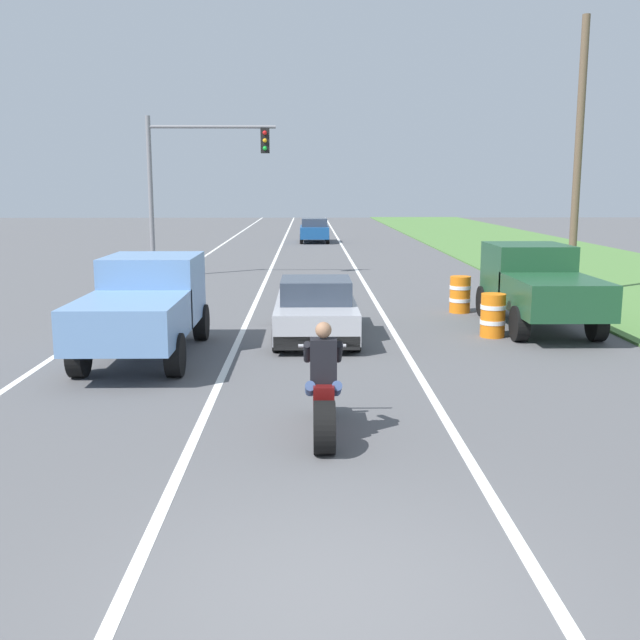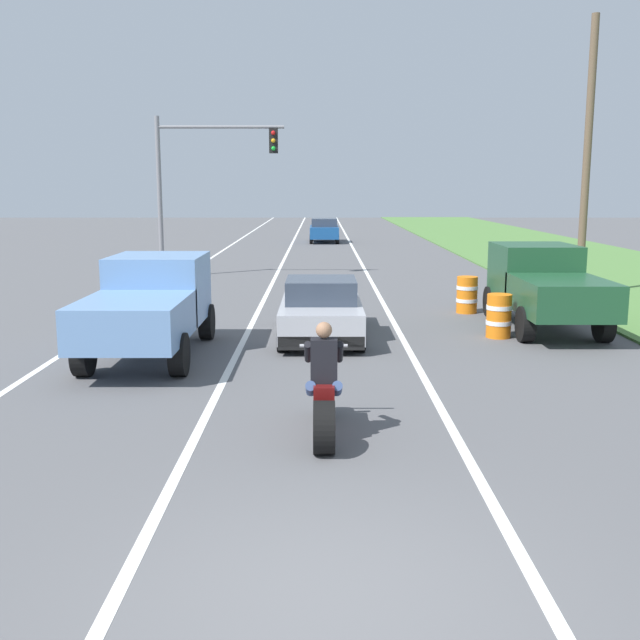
# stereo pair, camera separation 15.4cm
# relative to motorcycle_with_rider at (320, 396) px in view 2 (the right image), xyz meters

# --- Properties ---
(ground_plane) EXTENTS (160.00, 160.00, 0.00)m
(ground_plane) POSITION_rel_motorcycle_with_rider_xyz_m (0.03, -4.04, -0.59)
(ground_plane) COLOR #565659
(lane_stripe_left_solid) EXTENTS (0.14, 120.00, 0.01)m
(lane_stripe_left_solid) POSITION_rel_motorcycle_with_rider_xyz_m (-5.37, 15.96, -0.59)
(lane_stripe_left_solid) COLOR white
(lane_stripe_left_solid) RESTS_ON ground
(lane_stripe_right_solid) EXTENTS (0.14, 120.00, 0.01)m
(lane_stripe_right_solid) POSITION_rel_motorcycle_with_rider_xyz_m (1.83, 15.96, -0.59)
(lane_stripe_right_solid) COLOR white
(lane_stripe_right_solid) RESTS_ON ground
(lane_stripe_centre_dashed) EXTENTS (0.14, 120.00, 0.01)m
(lane_stripe_centre_dashed) POSITION_rel_motorcycle_with_rider_xyz_m (-1.77, 15.96, -0.59)
(lane_stripe_centre_dashed) COLOR white
(lane_stripe_centre_dashed) RESTS_ON ground
(motorcycle_with_rider) EXTENTS (0.70, 2.21, 1.62)m
(motorcycle_with_rider) POSITION_rel_motorcycle_with_rider_xyz_m (0.00, 0.00, 0.00)
(motorcycle_with_rider) COLOR black
(motorcycle_with_rider) RESTS_ON ground
(sports_car_silver) EXTENTS (1.84, 4.30, 1.37)m
(sports_car_silver) POSITION_rel_motorcycle_with_rider_xyz_m (-0.03, 6.98, 0.04)
(sports_car_silver) COLOR #B7B7BC
(sports_car_silver) RESTS_ON ground
(pickup_truck_left_lane_light_blue) EXTENTS (2.02, 4.80, 1.98)m
(pickup_truck_left_lane_light_blue) POSITION_rel_motorcycle_with_rider_xyz_m (-3.49, 5.02, 0.51)
(pickup_truck_left_lane_light_blue) COLOR #6B93C6
(pickup_truck_left_lane_light_blue) RESTS_ON ground
(pickup_truck_right_shoulder_dark_green) EXTENTS (2.02, 4.80, 1.98)m
(pickup_truck_right_shoulder_dark_green) POSITION_rel_motorcycle_with_rider_xyz_m (5.38, 8.05, 0.51)
(pickup_truck_right_shoulder_dark_green) COLOR #1E4C2D
(pickup_truck_right_shoulder_dark_green) RESTS_ON ground
(traffic_light_mast_near) EXTENTS (4.80, 0.34, 6.00)m
(traffic_light_mast_near) POSITION_rel_motorcycle_with_rider_xyz_m (-4.61, 18.53, 3.42)
(traffic_light_mast_near) COLOR gray
(traffic_light_mast_near) RESTS_ON ground
(utility_pole_roadside) EXTENTS (0.24, 0.24, 8.50)m
(utility_pole_roadside) POSITION_rel_motorcycle_with_rider_xyz_m (8.16, 13.56, 3.66)
(utility_pole_roadside) COLOR brown
(utility_pole_roadside) RESTS_ON ground
(construction_barrel_nearest) EXTENTS (0.58, 0.58, 1.00)m
(construction_barrel_nearest) POSITION_rel_motorcycle_with_rider_xyz_m (4.04, 6.95, -0.09)
(construction_barrel_nearest) COLOR orange
(construction_barrel_nearest) RESTS_ON ground
(construction_barrel_mid) EXTENTS (0.58, 0.58, 1.00)m
(construction_barrel_mid) POSITION_rel_motorcycle_with_rider_xyz_m (3.97, 10.34, -0.09)
(construction_barrel_mid) COLOR orange
(construction_barrel_mid) RESTS_ON ground
(distant_car_far_ahead) EXTENTS (1.80, 4.00, 1.50)m
(distant_car_far_ahead) POSITION_rel_motorcycle_with_rider_xyz_m (0.21, 37.00, 0.18)
(distant_car_far_ahead) COLOR #194C8C
(distant_car_far_ahead) RESTS_ON ground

